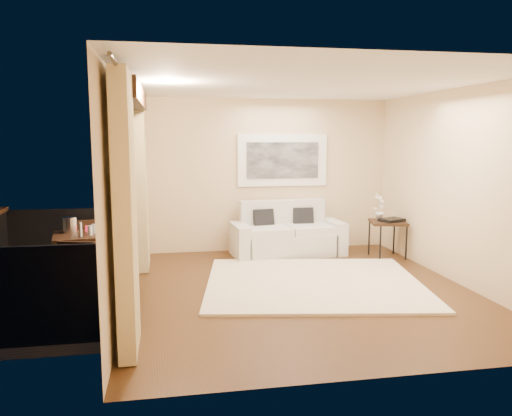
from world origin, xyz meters
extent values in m
plane|color=#4D2F16|center=(0.00, 0.00, 0.00)|extent=(5.00, 5.00, 0.00)
plane|color=white|center=(0.00, 0.00, 2.70)|extent=(5.00, 5.00, 0.00)
plane|color=beige|center=(0.00, 2.50, 1.35)|extent=(4.50, 0.00, 4.50)
plane|color=beige|center=(0.00, -2.50, 1.35)|extent=(4.50, 0.00, 4.50)
plane|color=beige|center=(2.25, 0.00, 1.35)|extent=(0.00, 5.00, 5.00)
plane|color=beige|center=(-2.25, 1.85, 1.35)|extent=(0.00, 2.70, 2.70)
plane|color=beige|center=(-2.25, -1.85, 1.35)|extent=(0.00, 2.70, 2.70)
plane|color=beige|center=(-2.25, 0.00, 2.55)|extent=(0.00, 2.40, 2.40)
cube|color=black|center=(-2.13, 0.00, 2.52)|extent=(0.28, 2.40, 0.22)
cube|color=#605B56|center=(-3.15, 0.00, -0.06)|extent=(1.80, 2.60, 0.12)
cube|color=black|center=(-3.15, 1.27, 0.50)|extent=(1.80, 0.06, 1.00)
cube|color=black|center=(-3.15, -1.27, 0.50)|extent=(1.80, 0.06, 1.00)
cube|color=#DBC687|center=(-2.11, 1.55, 1.32)|extent=(0.16, 0.75, 2.62)
cube|color=#DBC687|center=(-2.11, -1.55, 1.32)|extent=(0.16, 0.75, 2.62)
cylinder|color=#4C473F|center=(-2.11, 0.00, 2.63)|extent=(0.04, 4.80, 0.04)
cube|color=white|center=(0.32, 2.47, 1.62)|extent=(1.62, 0.05, 0.92)
cube|color=black|center=(0.32, 2.44, 1.62)|extent=(1.30, 0.02, 0.64)
cube|color=#FFEDCD|center=(0.25, 0.24, 0.02)|extent=(3.32, 3.00, 0.04)
cube|color=silver|center=(0.32, 2.02, 0.19)|extent=(1.61, 0.94, 0.38)
cube|color=silver|center=(0.29, 2.34, 0.55)|extent=(1.56, 0.32, 0.75)
cube|color=silver|center=(-0.53, 1.95, 0.28)|extent=(0.28, 0.84, 0.57)
cube|color=silver|center=(1.16, 2.09, 0.28)|extent=(0.28, 0.84, 0.57)
cube|color=silver|center=(-0.05, 1.96, 0.45)|extent=(0.78, 0.78, 0.13)
cube|color=silver|center=(0.69, 2.02, 0.45)|extent=(0.78, 0.78, 0.13)
cube|color=black|center=(-0.08, 2.17, 0.60)|extent=(0.39, 0.23, 0.37)
cube|color=black|center=(0.65, 2.23, 0.60)|extent=(0.37, 0.18, 0.37)
cube|color=black|center=(1.93, 1.52, 0.61)|extent=(0.68, 0.68, 0.04)
cylinder|color=black|center=(1.70, 1.29, 0.29)|extent=(0.03, 0.03, 0.59)
cylinder|color=black|center=(2.16, 1.29, 0.29)|extent=(0.03, 0.03, 0.59)
cylinder|color=black|center=(1.70, 1.75, 0.29)|extent=(0.03, 0.03, 0.59)
cylinder|color=black|center=(2.16, 1.75, 0.29)|extent=(0.03, 0.03, 0.59)
cube|color=black|center=(1.98, 1.48, 0.65)|extent=(0.46, 0.40, 0.05)
imported|color=white|center=(1.83, 1.65, 0.86)|extent=(0.30, 0.29, 0.47)
cube|color=black|center=(-2.81, 0.25, 0.79)|extent=(0.80, 0.80, 0.05)
cylinder|color=black|center=(-3.09, -0.03, 0.38)|extent=(0.04, 0.04, 0.75)
cylinder|color=black|center=(-2.53, -0.03, 0.38)|extent=(0.04, 0.04, 0.75)
cylinder|color=black|center=(-3.09, 0.53, 0.38)|extent=(0.04, 0.04, 0.75)
cylinder|color=black|center=(-2.53, 0.53, 0.38)|extent=(0.04, 0.04, 0.75)
cube|color=black|center=(-2.92, 1.00, 0.41)|extent=(0.46, 0.46, 0.05)
cube|color=black|center=(-2.88, 0.83, 0.64)|extent=(0.39, 0.13, 0.51)
cylinder|color=black|center=(-2.80, 1.19, 0.20)|extent=(0.03, 0.03, 0.40)
cylinder|color=black|center=(-3.10, 1.12, 0.20)|extent=(0.03, 0.03, 0.40)
cylinder|color=black|center=(-2.73, 0.88, 0.20)|extent=(0.03, 0.03, 0.40)
cylinder|color=black|center=(-3.04, 0.81, 0.20)|extent=(0.03, 0.03, 0.40)
cube|color=black|center=(-2.74, -1.00, 0.43)|extent=(0.50, 0.50, 0.05)
cube|color=black|center=(-2.69, -0.82, 0.67)|extent=(0.40, 0.15, 0.53)
cylinder|color=black|center=(-2.94, -1.11, 0.21)|extent=(0.03, 0.03, 0.41)
cylinder|color=black|center=(-2.62, -1.20, 0.21)|extent=(0.03, 0.03, 0.41)
cylinder|color=black|center=(-2.85, -0.80, 0.21)|extent=(0.03, 0.03, 0.41)
cylinder|color=black|center=(-2.54, -0.89, 0.21)|extent=(0.03, 0.03, 0.41)
cylinder|color=silver|center=(-2.97, 0.39, 0.91)|extent=(0.18, 0.18, 0.20)
cylinder|color=red|center=(-2.76, 0.44, 0.85)|extent=(0.06, 0.06, 0.07)
cylinder|color=white|center=(-2.79, 0.07, 0.90)|extent=(0.04, 0.04, 0.18)
cylinder|color=silver|center=(-2.69, 0.17, 0.87)|extent=(0.06, 0.06, 0.12)
cylinder|color=silver|center=(-2.66, 0.27, 0.87)|extent=(0.06, 0.06, 0.12)
camera|label=1|loc=(-1.72, -6.25, 2.04)|focal=35.00mm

